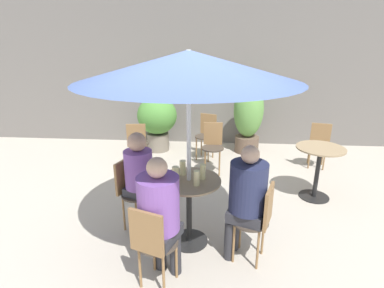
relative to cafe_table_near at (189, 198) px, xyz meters
name	(u,v)px	position (x,y,z in m)	size (l,w,h in m)	color
ground_plane	(190,245)	(0.02, -0.07, -0.53)	(20.00, 20.00, 0.00)	#B2A899
storefront_wall	(205,72)	(0.02, 3.47, 0.97)	(10.00, 0.06, 3.00)	slate
cafe_table_near	(189,198)	(0.00, 0.00, 0.00)	(0.66, 0.66, 0.74)	black
cafe_table_far	(319,163)	(1.67, 1.12, -0.01)	(0.64, 0.64, 0.74)	black
bistro_chair_0	(131,187)	(-0.69, 0.25, -0.03)	(0.40, 0.39, 0.82)	#42382D
bistro_chair_1	(152,241)	(-0.25, -0.69, -0.03)	(0.39, 0.40, 0.82)	#42382D
bistro_chair_2	(259,217)	(0.69, -0.25, -0.03)	(0.40, 0.39, 0.82)	#42382D
bistro_chair_3	(319,141)	(2.01, 2.16, -0.03)	(0.37, 0.39, 0.82)	#42382D
bistro_chair_4	(207,132)	(0.11, 2.54, -0.03)	(0.39, 0.40, 0.82)	#42382D
bistro_chair_5	(213,143)	(0.23, 1.93, -0.03)	(0.36, 0.36, 0.82)	#42382D
bistro_chair_6	(137,141)	(-1.03, 1.89, -0.03)	(0.36, 0.38, 0.82)	#42382D
seated_person_0	(140,173)	(-0.56, 0.20, 0.17)	(0.37, 0.35, 1.17)	#2D2D33
seated_person_1	(160,211)	(-0.20, -0.56, 0.18)	(0.40, 0.42, 1.21)	#2D2D33
seated_person_2	(246,195)	(0.56, -0.20, 0.17)	(0.42, 0.40, 1.20)	#2D2D33
beer_glass_0	(203,172)	(0.14, 0.03, 0.29)	(0.06, 0.06, 0.16)	beige
beer_glass_1	(183,168)	(-0.08, 0.12, 0.29)	(0.06, 0.06, 0.16)	beige
beer_glass_2	(176,174)	(-0.13, -0.06, 0.29)	(0.07, 0.07, 0.16)	beige
beer_glass_3	(197,178)	(0.08, -0.11, 0.29)	(0.06, 0.06, 0.15)	beige
potted_plant_0	(157,119)	(-0.88, 2.88, 0.11)	(0.77, 0.77, 1.08)	slate
potted_plant_1	(248,116)	(0.89, 2.92, 0.20)	(0.57, 0.57, 1.37)	brown
umbrella	(189,66)	(0.00, 0.00, 1.34)	(2.07, 2.07, 2.01)	silver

